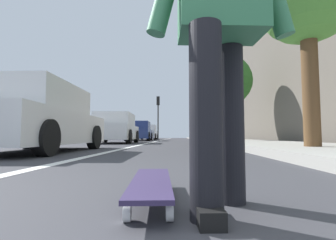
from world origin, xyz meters
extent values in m
plane|color=#38383D|center=(10.00, 0.00, 0.00)|extent=(80.00, 80.00, 0.00)
cube|color=silver|center=(20.00, 1.15, 0.00)|extent=(52.00, 0.16, 0.01)
cube|color=#9E9B93|center=(18.00, -3.39, 0.07)|extent=(52.00, 3.20, 0.14)
cube|color=#5B544B|center=(22.00, -6.12, 6.90)|extent=(40.00, 1.20, 13.79)
cylinder|color=white|center=(1.14, -0.12, 0.04)|extent=(0.07, 0.04, 0.07)
cylinder|color=white|center=(1.15, -0.29, 0.04)|extent=(0.07, 0.04, 0.07)
cylinder|color=white|center=(0.54, -0.17, 0.04)|extent=(0.07, 0.04, 0.07)
cylinder|color=white|center=(0.56, -0.34, 0.04)|extent=(0.07, 0.04, 0.07)
cube|color=silver|center=(1.15, -0.21, 0.08)|extent=(0.07, 0.12, 0.02)
cube|color=silver|center=(0.55, -0.25, 0.08)|extent=(0.07, 0.12, 0.02)
cube|color=#33284C|center=(0.85, -0.23, 0.10)|extent=(0.85, 0.26, 0.02)
cylinder|color=black|center=(0.57, -0.49, 0.41)|extent=(0.14, 0.14, 0.82)
cylinder|color=black|center=(0.84, -0.65, 0.41)|extent=(0.14, 0.14, 0.82)
cube|color=black|center=(0.57, -0.49, 0.04)|extent=(0.27, 0.12, 0.07)
cube|color=silver|center=(4.84, 2.81, 0.53)|extent=(4.08, 1.98, 0.70)
cube|color=silver|center=(4.69, 2.81, 1.18)|extent=(2.26, 1.79, 0.60)
cube|color=#4C606B|center=(5.80, 2.83, 1.18)|extent=(0.08, 1.67, 0.51)
cylinder|color=black|center=(6.07, 3.74, 0.32)|extent=(0.64, 0.23, 0.64)
cylinder|color=black|center=(6.11, 1.94, 0.32)|extent=(0.64, 0.23, 0.64)
cylinder|color=black|center=(3.60, 1.88, 0.32)|extent=(0.64, 0.23, 0.64)
cube|color=silver|center=(11.80, 2.84, 0.54)|extent=(4.11, 2.02, 0.70)
cube|color=silver|center=(11.65, 2.83, 1.19)|extent=(2.29, 1.79, 0.60)
cube|color=#4C606B|center=(12.76, 2.88, 1.19)|extent=(0.11, 1.63, 0.51)
cylinder|color=black|center=(13.02, 3.77, 0.33)|extent=(0.67, 0.25, 0.66)
cylinder|color=black|center=(13.09, 2.02, 0.33)|extent=(0.67, 0.25, 0.66)
cylinder|color=black|center=(10.52, 3.66, 0.33)|extent=(0.67, 0.25, 0.66)
cylinder|color=black|center=(10.59, 1.91, 0.33)|extent=(0.67, 0.25, 0.66)
cube|color=navy|center=(18.53, 2.73, 0.54)|extent=(4.53, 1.93, 0.70)
cube|color=navy|center=(18.38, 2.72, 1.19)|extent=(2.52, 1.70, 0.60)
cube|color=#4C606B|center=(19.60, 2.78, 1.19)|extent=(0.11, 1.52, 0.51)
cylinder|color=black|center=(19.87, 3.61, 0.33)|extent=(0.66, 0.25, 0.65)
cylinder|color=black|center=(19.95, 1.97, 0.33)|extent=(0.66, 0.25, 0.65)
cylinder|color=black|center=(17.11, 3.49, 0.33)|extent=(0.66, 0.25, 0.65)
cylinder|color=black|center=(17.18, 1.85, 0.33)|extent=(0.66, 0.25, 0.65)
cube|color=silver|center=(24.34, 2.79, 0.52)|extent=(4.39, 1.79, 0.70)
cube|color=silver|center=(24.19, 2.79, 1.17)|extent=(2.43, 1.62, 0.60)
cube|color=#4C606B|center=(25.39, 2.81, 1.17)|extent=(0.06, 1.52, 0.51)
cylinder|color=black|center=(25.68, 3.63, 0.31)|extent=(0.63, 0.23, 0.62)
cylinder|color=black|center=(25.71, 1.99, 0.31)|extent=(0.63, 0.23, 0.62)
cylinder|color=black|center=(22.98, 3.58, 0.31)|extent=(0.63, 0.23, 0.62)
cylinder|color=black|center=(23.01, 1.95, 0.31)|extent=(0.63, 0.23, 0.62)
cylinder|color=#2D2D2D|center=(21.99, 1.55, 1.63)|extent=(0.12, 0.12, 3.25)
cube|color=black|center=(21.99, 1.55, 3.65)|extent=(0.24, 0.28, 0.80)
sphere|color=#360606|center=(22.12, 1.55, 3.91)|extent=(0.16, 0.16, 0.16)
sphere|color=gold|center=(22.12, 1.55, 3.65)|extent=(0.16, 0.16, 0.16)
sphere|color=black|center=(22.12, 1.55, 3.39)|extent=(0.16, 0.16, 0.16)
cylinder|color=brown|center=(4.44, -2.99, 1.27)|extent=(0.31, 0.31, 2.55)
cylinder|color=brown|center=(12.81, -2.99, 1.20)|extent=(0.20, 0.20, 2.41)
sphere|color=#2D6B28|center=(12.81, -2.99, 3.37)|extent=(2.76, 2.76, 2.76)
camera|label=1|loc=(-0.45, -0.38, 0.34)|focal=26.00mm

